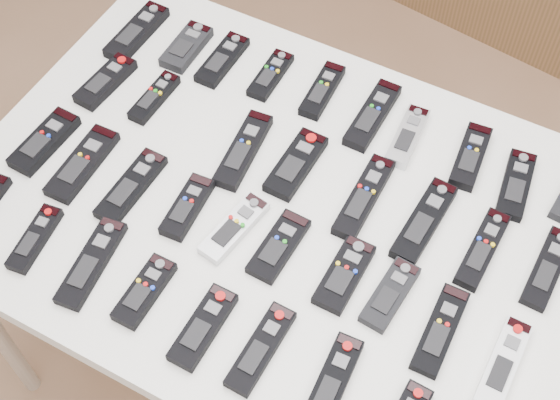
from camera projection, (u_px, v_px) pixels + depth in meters
The scene contains 35 objects.
ground at pixel (272, 386), 2.13m from camera, with size 4.00×4.00×0.00m, color brown.
table at pixel (280, 222), 1.58m from camera, with size 1.25×0.88×0.78m.
remote_0 at pixel (137, 32), 1.79m from camera, with size 0.06×0.19×0.02m, color black.
remote_1 at pixel (186, 47), 1.76m from camera, with size 0.06×0.14×0.02m, color black.
remote_2 at pixel (222, 60), 1.74m from camera, with size 0.05×0.16×0.02m, color black.
remote_3 at pixel (271, 75), 1.71m from camera, with size 0.05×0.14×0.02m, color black.
remote_4 at pixel (322, 91), 1.69m from camera, with size 0.05×0.16×0.02m, color black.
remote_5 at pixel (372, 115), 1.65m from camera, with size 0.05×0.19×0.02m, color black.
remote_6 at pixel (407, 137), 1.61m from camera, with size 0.05×0.16×0.02m, color #B7B7BC.
remote_7 at pixel (470, 157), 1.58m from camera, with size 0.05×0.16×0.02m, color black.
remote_8 at pixel (516, 185), 1.55m from camera, with size 0.05×0.16×0.02m, color black.
remote_10 at pixel (106, 81), 1.70m from camera, with size 0.05×0.16×0.02m, color black.
remote_11 at pixel (154, 98), 1.68m from camera, with size 0.04×0.14×0.02m, color black.
remote_12 at pixel (243, 150), 1.59m from camera, with size 0.05×0.20×0.02m, color black.
remote_13 at pixel (296, 164), 1.57m from camera, with size 0.06×0.17×0.02m, color black.
remote_14 at pixel (364, 197), 1.53m from camera, with size 0.05×0.20×0.02m, color black.
remote_15 at pixel (424, 221), 1.50m from camera, with size 0.05×0.20×0.02m, color black.
remote_16 at pixel (482, 249), 1.46m from camera, with size 0.05×0.18×0.02m, color black.
remote_17 at pixel (548, 268), 1.44m from camera, with size 0.05×0.18×0.02m, color black.
remote_18 at pixel (44, 141), 1.61m from camera, with size 0.06×0.17×0.02m, color black.
remote_19 at pixel (82, 164), 1.58m from camera, with size 0.06×0.19×0.02m, color black.
remote_20 at pixel (131, 186), 1.54m from camera, with size 0.05×0.18×0.02m, color black.
remote_21 at pixel (187, 207), 1.51m from camera, with size 0.05×0.14×0.02m, color black.
remote_22 at pixel (234, 228), 1.49m from camera, with size 0.05×0.16×0.02m, color #B7B7BC.
remote_23 at pixel (279, 246), 1.47m from camera, with size 0.06×0.15×0.02m, color black.
remote_24 at pixel (344, 274), 1.43m from camera, with size 0.06×0.15×0.02m, color black.
remote_25 at pixel (390, 294), 1.41m from camera, with size 0.05×0.15×0.02m, color black.
remote_26 at pixel (440, 330), 1.37m from camera, with size 0.05×0.18×0.02m, color black.
remote_27 at pixel (503, 364), 1.33m from camera, with size 0.05×0.18×0.02m, color silver.
remote_29 at pixel (35, 239), 1.47m from camera, with size 0.04×0.15×0.02m, color black.
remote_30 at pixel (92, 263), 1.45m from camera, with size 0.05×0.19×0.02m, color black.
remote_31 at pixel (144, 291), 1.41m from camera, with size 0.05×0.14×0.02m, color black.
remote_32 at pixel (203, 327), 1.37m from camera, with size 0.05×0.16×0.02m, color black.
remote_33 at pixel (261, 348), 1.35m from camera, with size 0.05×0.17×0.02m, color black.
remote_34 at pixel (332, 384), 1.31m from camera, with size 0.05×0.18×0.02m, color black.
Camera 1 is at (0.39, -0.68, 2.05)m, focal length 50.00 mm.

